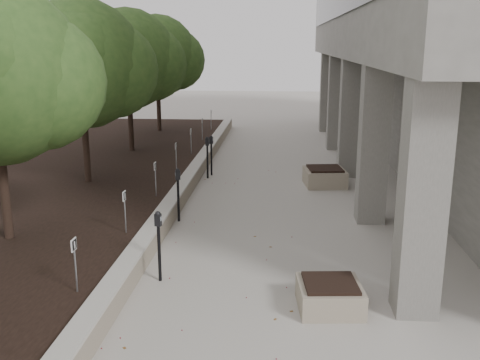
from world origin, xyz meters
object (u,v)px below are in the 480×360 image
(crabapple_tree_3, at_px, (82,92))
(parking_meter_4, at_px, (211,155))
(parking_meter_5, at_px, (207,158))
(crabapple_tree_4, at_px, (129,80))
(planter_front, at_px, (330,295))
(crabapple_tree_5, at_px, (158,73))
(parking_meter_3, at_px, (178,195))
(planter_back, at_px, (325,176))
(parking_meter_2, at_px, (159,246))

(crabapple_tree_3, distance_m, parking_meter_4, 5.01)
(parking_meter_4, height_order, parking_meter_5, parking_meter_5)
(crabapple_tree_4, distance_m, planter_front, 14.07)
(crabapple_tree_3, xyz_separation_m, crabapple_tree_5, (0.00, 10.00, 0.00))
(parking_meter_3, relative_size, parking_meter_5, 0.98)
(parking_meter_3, xyz_separation_m, planter_back, (4.05, 4.02, -0.41))
(crabapple_tree_3, relative_size, parking_meter_3, 3.86)
(crabapple_tree_3, xyz_separation_m, crabapple_tree_4, (0.00, 5.00, 0.00))
(parking_meter_3, distance_m, parking_meter_4, 5.13)
(crabapple_tree_3, relative_size, parking_meter_5, 3.76)
(crabapple_tree_5, height_order, planter_front, crabapple_tree_5)
(parking_meter_2, distance_m, planter_front, 3.36)
(parking_meter_2, relative_size, parking_meter_3, 1.01)
(parking_meter_3, bearing_deg, planter_front, -74.38)
(parking_meter_4, bearing_deg, crabapple_tree_4, 159.84)
(parking_meter_4, bearing_deg, crabapple_tree_3, -128.52)
(planter_front, bearing_deg, crabapple_tree_5, 111.70)
(planter_front, bearing_deg, parking_meter_2, 164.08)
(parking_meter_4, bearing_deg, parking_meter_3, -78.78)
(parking_meter_5, bearing_deg, crabapple_tree_3, -147.99)
(crabapple_tree_4, relative_size, parking_meter_5, 3.76)
(parking_meter_3, bearing_deg, crabapple_tree_4, 91.67)
(parking_meter_2, height_order, planter_front, parking_meter_2)
(crabapple_tree_4, xyz_separation_m, parking_meter_3, (3.25, -7.43, -2.41))
(parking_meter_5, xyz_separation_m, planter_front, (3.38, -9.24, -0.47))
(parking_meter_2, bearing_deg, crabapple_tree_3, 132.84)
(parking_meter_2, bearing_deg, crabapple_tree_5, 114.99)
(parking_meter_4, relative_size, planter_back, 1.11)
(parking_meter_3, bearing_deg, crabapple_tree_3, 121.25)
(parking_meter_4, bearing_deg, parking_meter_2, -75.79)
(crabapple_tree_3, bearing_deg, crabapple_tree_4, 90.00)
(planter_back, bearing_deg, crabapple_tree_5, 130.97)
(parking_meter_2, height_order, parking_meter_5, parking_meter_5)
(parking_meter_3, bearing_deg, parking_meter_4, 65.74)
(parking_meter_3, xyz_separation_m, parking_meter_5, (0.13, 4.67, 0.02))
(crabapple_tree_4, distance_m, parking_meter_5, 4.98)
(parking_meter_3, height_order, planter_front, parking_meter_3)
(parking_meter_2, relative_size, parking_meter_5, 0.98)
(parking_meter_3, relative_size, parking_meter_4, 1.00)
(parking_meter_4, bearing_deg, parking_meter_5, -86.02)
(crabapple_tree_4, bearing_deg, parking_meter_4, -33.69)
(parking_meter_5, bearing_deg, planter_back, -10.97)
(crabapple_tree_3, relative_size, planter_back, 4.29)
(parking_meter_3, distance_m, parking_meter_5, 4.67)
(parking_meter_2, xyz_separation_m, parking_meter_5, (-0.18, 8.33, 0.01))
(crabapple_tree_3, distance_m, planter_front, 10.15)
(parking_meter_5, bearing_deg, parking_meter_3, -93.13)
(planter_back, bearing_deg, parking_meter_2, -116.01)
(crabapple_tree_4, bearing_deg, parking_meter_2, -72.20)
(crabapple_tree_4, distance_m, parking_meter_3, 8.46)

